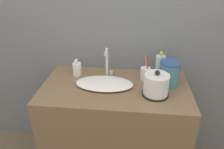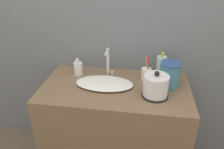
% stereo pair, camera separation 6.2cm
% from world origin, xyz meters
% --- Properties ---
extents(wall_back, '(6.00, 0.04, 2.60)m').
position_xyz_m(wall_back, '(0.00, 0.63, 1.30)').
color(wall_back, slate).
rests_on(wall_back, ground_plane).
extents(vanity_counter, '(1.12, 0.61, 0.84)m').
position_xyz_m(vanity_counter, '(0.00, 0.30, 0.42)').
color(vanity_counter, brown).
rests_on(vanity_counter, ground_plane).
extents(sink_basin, '(0.44, 0.24, 0.04)m').
position_xyz_m(sink_basin, '(-0.08, 0.31, 0.86)').
color(sink_basin, white).
rests_on(sink_basin, vanity_counter).
extents(faucet, '(0.06, 0.12, 0.24)m').
position_xyz_m(faucet, '(-0.08, 0.46, 0.97)').
color(faucet, silver).
rests_on(faucet, vanity_counter).
extents(electric_kettle, '(0.19, 0.19, 0.19)m').
position_xyz_m(electric_kettle, '(0.29, 0.22, 0.91)').
color(electric_kettle, black).
rests_on(electric_kettle, vanity_counter).
extents(toothbrush_cup, '(0.08, 0.08, 0.22)m').
position_xyz_m(toothbrush_cup, '(0.23, 0.45, 0.89)').
color(toothbrush_cup, silver).
rests_on(toothbrush_cup, vanity_counter).
extents(lotion_bottle, '(0.08, 0.08, 0.22)m').
position_xyz_m(lotion_bottle, '(0.34, 0.50, 0.93)').
color(lotion_bottle, silver).
rests_on(lotion_bottle, vanity_counter).
extents(shampoo_bottle, '(0.07, 0.07, 0.14)m').
position_xyz_m(shampoo_bottle, '(-0.33, 0.45, 0.89)').
color(shampoo_bottle, white).
rests_on(shampoo_bottle, vanity_counter).
extents(water_pitcher, '(0.15, 0.15, 0.19)m').
position_xyz_m(water_pitcher, '(0.40, 0.37, 0.93)').
color(water_pitcher, teal).
rests_on(water_pitcher, vanity_counter).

